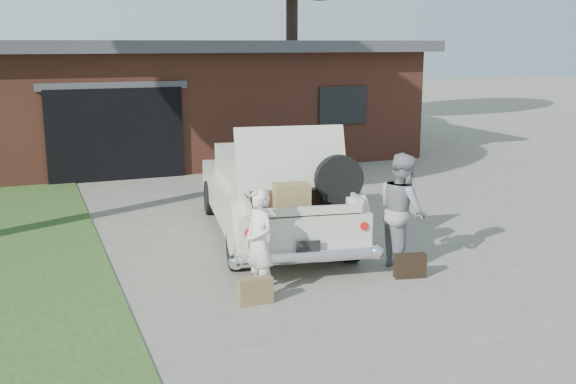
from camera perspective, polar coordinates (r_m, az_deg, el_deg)
name	(u,v)px	position (r m, az deg, el deg)	size (l,w,h in m)	color
ground	(303,276)	(9.65, 1.32, -7.11)	(90.00, 90.00, 0.00)	gray
house	(184,97)	(20.41, -8.78, 7.97)	(12.80, 7.80, 3.30)	brown
sedan	(272,193)	(11.44, -1.33, -0.09)	(2.70, 5.30, 2.04)	beige
woman_left	(259,242)	(8.78, -2.46, -4.27)	(0.52, 0.34, 1.42)	silver
woman_right	(402,211)	(9.94, 9.66, -1.57)	(0.83, 0.64, 1.70)	gray
suitcase_left	(255,291)	(8.62, -2.77, -8.37)	(0.44, 0.14, 0.34)	olive
suitcase_right	(410,266)	(9.69, 10.29, -6.16)	(0.45, 0.14, 0.34)	black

